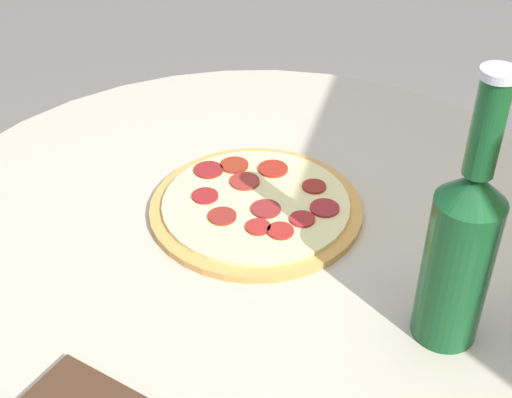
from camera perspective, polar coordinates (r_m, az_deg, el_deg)
table at (r=1.03m, az=0.14°, el=-11.26°), size 0.95×0.95×0.75m
pizza at (r=0.94m, az=0.01°, el=-0.56°), size 0.28×0.28×0.02m
beer_bottle at (r=0.73m, az=16.04°, el=-3.83°), size 0.07×0.07×0.31m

